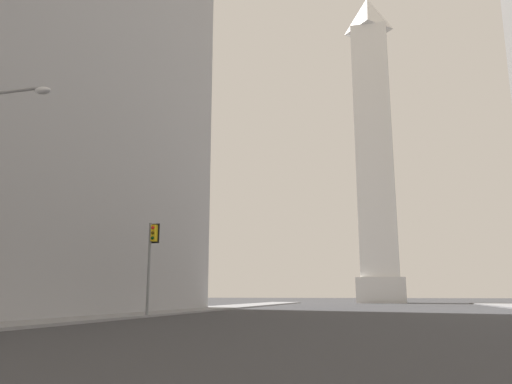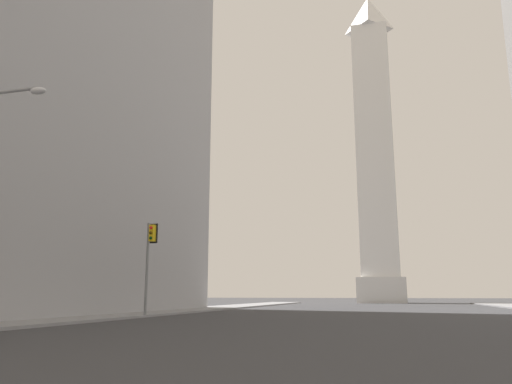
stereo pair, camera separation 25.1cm
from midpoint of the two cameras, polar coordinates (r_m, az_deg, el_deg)
sidewalk_left at (r=38.14m, az=-13.20°, el=-13.39°), size 5.00×104.33×0.15m
obelisk at (r=93.12m, az=13.28°, el=5.08°), size 8.05×8.05×57.48m
traffic_light_mid_left at (r=33.99m, az=-12.11°, el=-6.98°), size 0.79×0.52×6.16m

